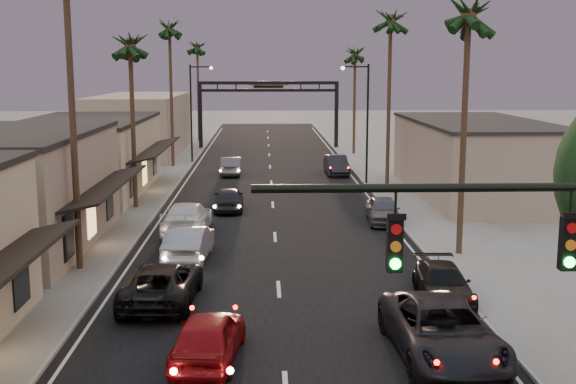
{
  "coord_description": "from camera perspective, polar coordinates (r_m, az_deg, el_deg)",
  "views": [
    {
      "loc": [
        -0.57,
        -8.68,
        8.73
      ],
      "look_at": [
        0.66,
        27.36,
        2.5
      ],
      "focal_mm": 45.0,
      "sensor_mm": 36.0,
      "label": 1
    }
  ],
  "objects": [
    {
      "name": "ground",
      "position": [
        49.46,
        -1.26,
        -0.37
      ],
      "size": [
        200.0,
        200.0,
        0.0
      ],
      "primitive_type": "plane",
      "color": "slate",
      "rests_on": "ground"
    },
    {
      "name": "road",
      "position": [
        54.39,
        -1.33,
        0.57
      ],
      "size": [
        14.0,
        120.0,
        0.02
      ],
      "primitive_type": "cube",
      "color": "black",
      "rests_on": "ground"
    },
    {
      "name": "sidewalk_left",
      "position": [
        61.94,
        -10.23,
        1.6
      ],
      "size": [
        5.0,
        92.0,
        0.12
      ],
      "primitive_type": "cube",
      "color": "slate",
      "rests_on": "ground"
    },
    {
      "name": "sidewalk_right",
      "position": [
        62.12,
        7.4,
        1.7
      ],
      "size": [
        5.0,
        92.0,
        0.12
      ],
      "primitive_type": "cube",
      "color": "slate",
      "rests_on": "ground"
    },
    {
      "name": "storefront_mid",
      "position": [
        37.32,
        -21.38,
        -0.1
      ],
      "size": [
        8.0,
        14.0,
        5.5
      ],
      "primitive_type": "cube",
      "color": "gray",
      "rests_on": "ground"
    },
    {
      "name": "storefront_far",
      "position": [
        52.55,
        -15.64,
        2.63
      ],
      "size": [
        8.0,
        16.0,
        5.0
      ],
      "primitive_type": "cube",
      "color": "beige",
      "rests_on": "ground"
    },
    {
      "name": "storefront_dist",
      "position": [
        74.94,
        -11.54,
        5.22
      ],
      "size": [
        8.0,
        20.0,
        6.0
      ],
      "primitive_type": "cube",
      "color": "gray",
      "rests_on": "ground"
    },
    {
      "name": "building_right",
      "position": [
        51.2,
        14.61,
        2.5
      ],
      "size": [
        8.0,
        18.0,
        5.0
      ],
      "primitive_type": "cube",
      "color": "gray",
      "rests_on": "ground"
    },
    {
      "name": "arch",
      "position": [
        78.74,
        -1.55,
        7.47
      ],
      "size": [
        15.2,
        0.4,
        7.27
      ],
      "color": "black",
      "rests_on": "ground"
    },
    {
      "name": "streetlight_right",
      "position": [
        54.31,
        6.01,
        6.16
      ],
      "size": [
        2.13,
        0.3,
        9.0
      ],
      "color": "black",
      "rests_on": "ground"
    },
    {
      "name": "streetlight_left",
      "position": [
        67.07,
        -7.44,
        6.82
      ],
      "size": [
        2.13,
        0.3,
        9.0
      ],
      "color": "black",
      "rests_on": "ground"
    },
    {
      "name": "palm_lc",
      "position": [
        45.43,
        -12.4,
        11.77
      ],
      "size": [
        3.2,
        3.2,
        12.2
      ],
      "color": "#38281C",
      "rests_on": "ground"
    },
    {
      "name": "palm_ld",
      "position": [
        64.29,
        -9.37,
        12.96
      ],
      "size": [
        3.2,
        3.2,
        14.2
      ],
      "color": "#38281C",
      "rests_on": "ground"
    },
    {
      "name": "palm_ra",
      "position": [
        34.05,
        14.11,
        14.09
      ],
      "size": [
        3.2,
        3.2,
        13.2
      ],
      "color": "#38281C",
      "rests_on": "ground"
    },
    {
      "name": "palm_rb",
      "position": [
        53.6,
        8.13,
        13.65
      ],
      "size": [
        3.2,
        3.2,
        14.2
      ],
      "color": "#38281C",
      "rests_on": "ground"
    },
    {
      "name": "palm_rc",
      "position": [
        73.28,
        5.34,
        11.12
      ],
      "size": [
        3.2,
        3.2,
        12.2
      ],
      "color": "#38281C",
      "rests_on": "ground"
    },
    {
      "name": "palm_far",
      "position": [
        87.07,
        -7.19,
        11.52
      ],
      "size": [
        3.2,
        3.2,
        13.2
      ],
      "color": "#38281C",
      "rests_on": "ground"
    },
    {
      "name": "oncoming_red",
      "position": [
        22.16,
        -6.31,
        -11.28
      ],
      "size": [
        2.31,
        4.75,
        1.56
      ],
      "primitive_type": "imported",
      "rotation": [
        0.0,
        0.0,
        3.04
      ],
      "color": "maroon",
      "rests_on": "ground"
    },
    {
      "name": "oncoming_pickup",
      "position": [
        27.57,
        -9.92,
        -7.12
      ],
      "size": [
        2.79,
        5.67,
        1.55
      ],
      "primitive_type": "imported",
      "rotation": [
        0.0,
        0.0,
        3.1
      ],
      "color": "black",
      "rests_on": "ground"
    },
    {
      "name": "oncoming_silver",
      "position": [
        33.41,
        -7.85,
        -4.0
      ],
      "size": [
        2.01,
        5.04,
        1.63
      ],
      "primitive_type": "imported",
      "rotation": [
        0.0,
        0.0,
        3.08
      ],
      "color": "gray",
      "rests_on": "ground"
    },
    {
      "name": "oncoming_white",
      "position": [
        38.81,
        -7.98,
        -2.04
      ],
      "size": [
        2.43,
        5.77,
        1.66
      ],
      "primitive_type": "imported",
      "rotation": [
        0.0,
        0.0,
        3.12
      ],
      "color": "silver",
      "rests_on": "ground"
    },
    {
      "name": "oncoming_dgrey",
      "position": [
        44.66,
        -4.71,
        -0.53
      ],
      "size": [
        1.84,
        4.42,
        1.49
      ],
      "primitive_type": "imported",
      "rotation": [
        0.0,
        0.0,
        3.16
      ],
      "color": "black",
      "rests_on": "ground"
    },
    {
      "name": "oncoming_grey_far",
      "position": [
        59.48,
        -4.55,
        2.06
      ],
      "size": [
        1.73,
        4.59,
        1.5
      ],
      "primitive_type": "imported",
      "rotation": [
        0.0,
        0.0,
        3.17
      ],
      "color": "#4F4E53",
      "rests_on": "ground"
    },
    {
      "name": "curbside_near",
      "position": [
        22.7,
        12.09,
        -10.68
      ],
      "size": [
        3.17,
        6.4,
        1.75
      ],
      "primitive_type": "imported",
      "rotation": [
        0.0,
        0.0,
        0.04
      ],
      "color": "black",
      "rests_on": "ground"
    },
    {
      "name": "curbside_black",
      "position": [
        28.15,
        12.15,
        -7.08
      ],
      "size": [
        2.08,
        4.66,
        1.33
      ],
      "primitive_type": "imported",
      "rotation": [
        0.0,
        0.0,
        -0.05
      ],
      "color": "black",
      "rests_on": "ground"
    },
    {
      "name": "curbside_grey",
      "position": [
        41.27,
        7.53,
        -1.44
      ],
      "size": [
        1.98,
        4.46,
        1.49
      ],
      "primitive_type": "imported",
      "rotation": [
        0.0,
        0.0,
        -0.05
      ],
      "color": "#494A4E",
      "rests_on": "ground"
    },
    {
      "name": "curbside_far",
      "position": [
        59.74,
        3.84,
        2.15
      ],
      "size": [
        1.83,
        4.85,
        1.58
      ],
      "primitive_type": "imported",
      "rotation": [
        0.0,
        0.0,
        0.03
      ],
      "color": "black",
      "rests_on": "ground"
    }
  ]
}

